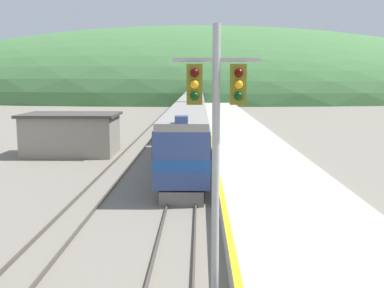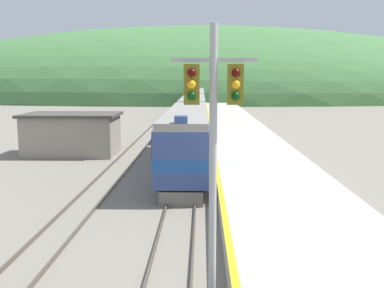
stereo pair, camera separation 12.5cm
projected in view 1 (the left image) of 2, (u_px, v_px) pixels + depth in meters
The scene contains 10 objects.
track_main at pixel (194, 116), 75.06m from camera, with size 1.52×180.00×0.16m.
track_siding at pixel (165, 116), 75.14m from camera, with size 1.52×180.00×0.16m.
platform at pixel (234, 127), 55.13m from camera, with size 6.50×140.00×0.94m.
distant_hills at pixel (197, 98), 144.92m from camera, with size 203.22×91.45×44.64m.
station_shed at pixel (72, 134), 37.57m from camera, with size 7.82×5.12×3.49m.
express_train_lead_car at pixel (187, 137), 31.80m from camera, with size 2.93×20.13×4.55m.
carriage_second at pixel (192, 113), 53.36m from camera, with size 2.92×21.24×4.19m.
carriage_third at pixel (194, 103), 75.23m from camera, with size 2.92×21.24×4.19m.
carriage_fourth at pixel (196, 97), 97.11m from camera, with size 2.92×21.24×4.19m.
signal_mast_main at pixel (216, 130), 11.48m from camera, with size 2.20×0.42×7.76m.
Camera 1 is at (0.90, -4.93, 6.41)m, focal length 42.00 mm.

